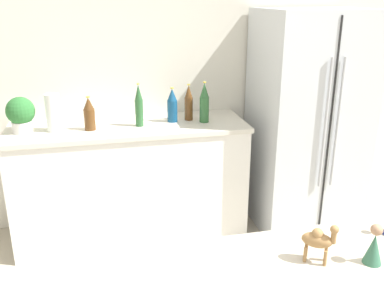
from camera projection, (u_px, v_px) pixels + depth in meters
name	position (u px, v px, depth m)	size (l,w,h in m)	color
wall_back	(178.00, 72.00, 3.57)	(8.00, 0.06, 2.55)	silver
back_counter	(131.00, 180.00, 3.44)	(1.82, 0.63, 0.94)	white
refrigerator	(306.00, 122.00, 3.52)	(0.82, 0.76, 1.79)	silver
potted_plant	(21.00, 114.00, 3.07)	(0.20, 0.20, 0.26)	silver
paper_towel_roll	(53.00, 113.00, 3.09)	(0.11, 0.11, 0.28)	white
back_bottle_0	(189.00, 103.00, 3.37)	(0.07, 0.07, 0.29)	brown
back_bottle_1	(172.00, 106.00, 3.33)	(0.08, 0.08, 0.27)	navy
back_bottle_2	(204.00, 103.00, 3.31)	(0.07, 0.07, 0.32)	#2D6033
back_bottle_3	(89.00, 114.00, 3.13)	(0.08, 0.08, 0.25)	brown
back_bottle_4	(139.00, 106.00, 3.21)	(0.06, 0.06, 0.33)	#2D6033
camel_figurine	(319.00, 239.00, 1.56)	(0.12, 0.11, 0.16)	olive
wise_man_figurine_blue	(374.00, 247.00, 1.56)	(0.07, 0.07, 0.16)	#33664C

